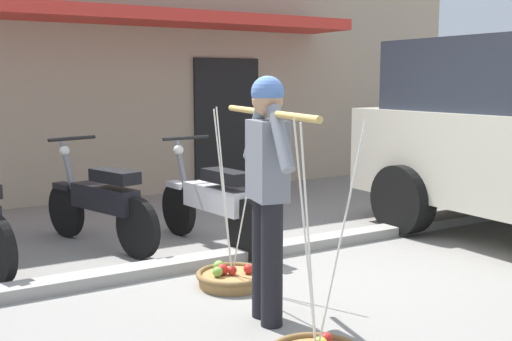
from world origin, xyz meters
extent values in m
plane|color=gray|center=(0.00, 0.00, 0.00)|extent=(90.00, 90.00, 0.00)
cube|color=gray|center=(0.00, 0.70, 0.05)|extent=(20.00, 0.24, 0.10)
cylinder|color=black|center=(-0.59, -0.78, 0.43)|extent=(0.15, 0.15, 0.86)
cylinder|color=black|center=(-0.55, -0.60, 0.43)|extent=(0.15, 0.15, 0.86)
cube|color=slate|center=(-0.57, -0.69, 1.13)|extent=(0.26, 0.37, 0.54)
sphere|color=tan|center=(-0.57, -0.69, 1.53)|extent=(0.21, 0.21, 0.21)
sphere|color=#4C70B2|center=(-0.57, -0.69, 1.58)|extent=(0.22, 0.22, 0.22)
cylinder|color=slate|center=(-0.62, -0.93, 1.30)|extent=(0.15, 0.35, 0.43)
cylinder|color=slate|center=(-0.52, -0.46, 1.30)|extent=(0.15, 0.35, 0.43)
cylinder|color=tan|center=(-0.57, -0.69, 1.45)|extent=(0.35, 1.58, 0.04)
sphere|color=red|center=(-0.59, -1.40, 0.13)|extent=(0.08, 0.08, 0.08)
cylinder|color=silver|center=(-0.73, -1.35, 0.77)|extent=(0.01, 0.26, 1.36)
cylinder|color=silver|center=(-0.83, -1.54, 0.77)|extent=(0.23, 0.14, 1.36)
cylinder|color=silver|center=(-0.62, -1.54, 0.77)|extent=(0.23, 0.14, 1.36)
cylinder|color=#9E7542|center=(-0.42, 0.10, 0.04)|extent=(0.55, 0.55, 0.09)
torus|color=brown|center=(-0.42, 0.10, 0.10)|extent=(0.59, 0.59, 0.05)
sphere|color=#74B344|center=(-0.54, 0.11, 0.13)|extent=(0.08, 0.08, 0.08)
sphere|color=red|center=(-0.29, 0.05, 0.13)|extent=(0.08, 0.08, 0.08)
sphere|color=red|center=(-0.48, 0.14, 0.14)|extent=(0.09, 0.09, 0.09)
sphere|color=red|center=(-0.42, 0.09, 0.13)|extent=(0.08, 0.08, 0.08)
sphere|color=#74B344|center=(-0.47, 0.23, 0.14)|extent=(0.09, 0.09, 0.09)
cylinder|color=silver|center=(-0.42, 0.22, 0.77)|extent=(0.01, 0.26, 1.36)
cylinder|color=silver|center=(-0.52, 0.03, 0.77)|extent=(0.23, 0.14, 1.36)
cylinder|color=silver|center=(-0.31, 0.03, 0.77)|extent=(0.23, 0.14, 1.36)
cylinder|color=black|center=(-1.16, 2.43, 0.29)|extent=(0.25, 0.58, 0.58)
cylinder|color=black|center=(-0.80, 1.24, 0.29)|extent=(0.25, 0.58, 0.58)
cube|color=black|center=(-1.16, 2.43, 0.55)|extent=(0.22, 0.31, 0.06)
cube|color=black|center=(-0.95, 1.74, 0.51)|extent=(0.46, 0.92, 0.24)
cube|color=black|center=(-0.90, 1.57, 0.75)|extent=(0.38, 0.60, 0.12)
cylinder|color=slate|center=(-1.13, 2.33, 0.68)|extent=(0.15, 0.30, 0.76)
cylinder|color=black|center=(-1.11, 2.25, 1.07)|extent=(0.53, 0.19, 0.04)
sphere|color=silver|center=(-1.16, 2.41, 0.93)|extent=(0.11, 0.11, 0.11)
cylinder|color=black|center=(-0.09, 1.88, 0.29)|extent=(0.15, 0.59, 0.58)
cylinder|color=black|center=(0.05, 0.65, 0.29)|extent=(0.15, 0.59, 0.58)
cube|color=silver|center=(-0.09, 1.88, 0.55)|extent=(0.17, 0.29, 0.06)
cube|color=silver|center=(-0.01, 1.17, 0.51)|extent=(0.30, 0.92, 0.24)
cube|color=black|center=(0.01, 0.99, 0.75)|extent=(0.28, 0.58, 0.12)
cylinder|color=slate|center=(-0.08, 1.78, 0.68)|extent=(0.09, 0.30, 0.76)
cylinder|color=black|center=(-0.07, 1.70, 1.07)|extent=(0.54, 0.10, 0.04)
sphere|color=silver|center=(-0.09, 1.86, 0.93)|extent=(0.11, 0.11, 0.11)
cylinder|color=black|center=(2.02, 0.67, 0.38)|extent=(0.26, 0.76, 0.76)
cube|color=tan|center=(-0.17, 6.78, 2.10)|extent=(13.00, 5.00, 4.20)
cube|color=red|center=(-0.17, 3.78, 2.50)|extent=(7.15, 1.00, 0.16)
cube|color=black|center=(1.78, 4.26, 1.00)|extent=(1.10, 0.06, 2.00)
camera|label=1|loc=(-2.77, -4.22, 1.66)|focal=43.70mm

